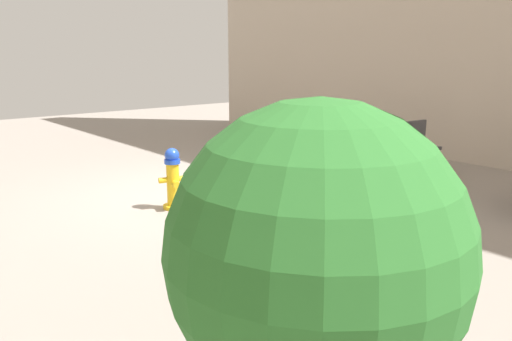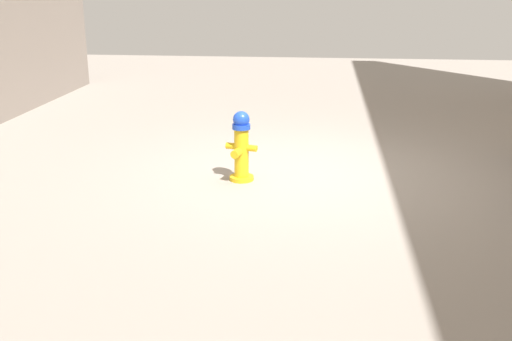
# 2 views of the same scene
# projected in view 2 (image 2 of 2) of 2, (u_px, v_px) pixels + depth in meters

# --- Properties ---
(ground_plane) EXTENTS (23.40, 23.40, 0.00)m
(ground_plane) POSITION_uv_depth(u_px,v_px,m) (306.00, 173.00, 7.85)
(ground_plane) COLOR gray
(fire_hydrant) EXTENTS (0.40, 0.37, 0.86)m
(fire_hydrant) POSITION_uv_depth(u_px,v_px,m) (241.00, 146.00, 7.44)
(fire_hydrant) COLOR gold
(fire_hydrant) RESTS_ON ground_plane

